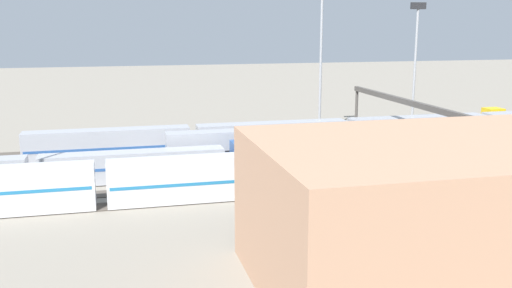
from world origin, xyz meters
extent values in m
plane|color=gray|center=(0.00, 0.00, 0.00)|extent=(400.00, 400.00, 0.00)
cube|color=#4C443D|center=(0.00, -15.00, 0.06)|extent=(140.00, 2.80, 0.12)
cube|color=#3D3833|center=(0.00, -10.00, 0.06)|extent=(140.00, 2.80, 0.12)
cube|color=#3D3833|center=(0.00, -5.00, 0.06)|extent=(140.00, 2.80, 0.12)
cube|color=#4C443D|center=(0.00, 0.00, 0.06)|extent=(140.00, 2.80, 0.12)
cube|color=#3D3833|center=(0.00, 5.00, 0.06)|extent=(140.00, 2.80, 0.12)
cube|color=#4C443D|center=(0.00, 10.00, 0.06)|extent=(140.00, 2.80, 0.12)
cube|color=#4C443D|center=(0.00, 15.00, 0.06)|extent=(140.00, 2.80, 0.12)
cube|color=#285193|center=(2.22, 5.00, 2.32)|extent=(18.00, 3.00, 4.40)
cube|color=#A8AAB2|center=(23.92, 5.00, 2.02)|extent=(23.00, 3.00, 3.80)
cube|color=#285193|center=(23.92, 5.00, 2.10)|extent=(22.40, 3.06, 0.36)
cube|color=#A8AAB2|center=(-16.33, 0.00, 2.62)|extent=(23.00, 3.00, 5.00)
cube|color=black|center=(-16.33, 0.00, 1.91)|extent=(22.40, 3.06, 0.36)
cube|color=#A8AAB2|center=(7.87, 0.00, 2.62)|extent=(23.00, 3.00, 5.00)
cube|color=black|center=(7.87, 0.00, 2.41)|extent=(22.40, 3.06, 0.36)
cube|color=gold|center=(-41.85, -10.00, 1.92)|extent=(10.00, 3.00, 3.60)
cube|color=gold|center=(-38.85, -10.00, 4.42)|extent=(3.00, 2.70, 1.40)
cube|color=silver|center=(15.65, 15.00, 2.62)|extent=(23.00, 3.00, 5.00)
cube|color=#1E6B9E|center=(15.65, 15.00, 2.40)|extent=(22.40, 3.06, 0.36)
cube|color=#A8AAB2|center=(-21.30, -5.00, 2.62)|extent=(23.00, 3.00, 5.00)
cube|color=#285193|center=(-21.30, -5.00, 2.48)|extent=(22.40, 3.06, 0.36)
cube|color=#A8AAB2|center=(2.90, -5.00, 2.62)|extent=(23.00, 3.00, 5.00)
cube|color=#285193|center=(2.90, -5.00, 1.96)|extent=(22.40, 3.06, 0.36)
cube|color=#A8AAB2|center=(27.10, -5.00, 2.62)|extent=(23.00, 3.00, 5.00)
cube|color=#285193|center=(27.10, -5.00, 2.59)|extent=(22.40, 3.06, 0.36)
cylinder|color=#9EA0A5|center=(-9.26, -17.70, 13.20)|extent=(0.44, 0.44, 26.40)
cylinder|color=#9EA0A5|center=(-27.95, -18.69, 11.12)|extent=(0.44, 0.44, 22.23)
cube|color=#262628|center=(-27.95, -18.69, 22.83)|extent=(2.80, 0.70, 1.20)
cylinder|color=#4C4742|center=(-16.00, -17.10, 4.00)|extent=(0.50, 0.50, 8.00)
cylinder|color=#4C4742|center=(-16.00, 17.10, 4.00)|extent=(0.50, 0.50, 8.00)
cube|color=#4C4742|center=(-16.00, 0.00, 8.40)|extent=(0.70, 35.00, 0.80)
camera|label=1|loc=(25.73, 77.63, 19.85)|focal=40.44mm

